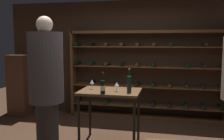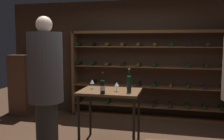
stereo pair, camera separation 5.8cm
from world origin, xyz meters
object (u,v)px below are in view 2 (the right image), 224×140
(display_cabinet, at_px, (21,85))
(wine_glass_stemmed_right, at_px, (92,82))
(tasting_table, at_px, (110,97))
(wine_bottle_amber_reserve, at_px, (103,86))
(wine_glass_stemmed_left, at_px, (117,85))
(person_guest_blue_shirt, at_px, (46,84))
(wine_bottle_gold_foil, at_px, (129,84))
(wine_rack, at_px, (147,75))

(display_cabinet, bearing_deg, wine_glass_stemmed_right, -27.15)
(tasting_table, xyz_separation_m, wine_bottle_amber_reserve, (-0.05, -0.28, 0.23))
(wine_glass_stemmed_left, bearing_deg, person_guest_blue_shirt, -135.66)
(wine_bottle_gold_foil, relative_size, wine_glass_stemmed_left, 2.52)
(display_cabinet, height_order, wine_bottle_amber_reserve, display_cabinet)
(wine_rack, height_order, tasting_table, wine_rack)
(person_guest_blue_shirt, height_order, wine_bottle_amber_reserve, person_guest_blue_shirt)
(wine_bottle_amber_reserve, bearing_deg, wine_glass_stemmed_left, 50.88)
(wine_rack, relative_size, person_guest_blue_shirt, 1.66)
(wine_glass_stemmed_right, bearing_deg, wine_bottle_gold_foil, -14.68)
(wine_rack, bearing_deg, person_guest_blue_shirt, -115.87)
(wine_rack, relative_size, wine_bottle_amber_reserve, 10.11)
(wine_rack, distance_m, wine_bottle_amber_reserve, 1.90)
(tasting_table, height_order, wine_glass_stemmed_left, wine_glass_stemmed_left)
(wine_bottle_gold_foil, height_order, wine_bottle_amber_reserve, wine_bottle_gold_foil)
(person_guest_blue_shirt, distance_m, display_cabinet, 2.69)
(display_cabinet, height_order, wine_glass_stemmed_right, display_cabinet)
(person_guest_blue_shirt, distance_m, wine_bottle_gold_foil, 1.30)
(wine_rack, xyz_separation_m, wine_glass_stemmed_left, (-0.35, -1.61, 0.04))
(wine_glass_stemmed_right, height_order, wine_glass_stemmed_left, wine_glass_stemmed_right)
(wine_glass_stemmed_right, bearing_deg, wine_glass_stemmed_left, -17.14)
(person_guest_blue_shirt, xyz_separation_m, wine_glass_stemmed_right, (0.36, 0.95, -0.11))
(person_guest_blue_shirt, bearing_deg, wine_glass_stemmed_left, -97.93)
(display_cabinet, bearing_deg, wine_bottle_amber_reserve, -31.09)
(wine_rack, xyz_separation_m, wine_bottle_amber_reserve, (-0.52, -1.83, 0.04))
(tasting_table, bearing_deg, person_guest_blue_shirt, -128.73)
(display_cabinet, bearing_deg, person_guest_blue_shirt, -49.59)
(wine_rack, height_order, wine_bottle_gold_foil, wine_rack)
(tasting_table, distance_m, wine_glass_stemmed_right, 0.41)
(tasting_table, distance_m, display_cabinet, 2.68)
(wine_bottle_gold_foil, bearing_deg, tasting_table, 163.85)
(display_cabinet, height_order, wine_glass_stemmed_left, display_cabinet)
(wine_glass_stemmed_left, bearing_deg, display_cabinet, 154.56)
(person_guest_blue_shirt, relative_size, wine_glass_stemmed_right, 12.97)
(wine_rack, xyz_separation_m, wine_glass_stemmed_right, (-0.81, -1.47, 0.04))
(wine_rack, distance_m, display_cabinet, 2.93)
(display_cabinet, relative_size, wine_glass_stemmed_left, 9.24)
(wine_bottle_amber_reserve, xyz_separation_m, wine_glass_stemmed_right, (-0.29, 0.36, -0.00))
(person_guest_blue_shirt, xyz_separation_m, wine_bottle_amber_reserve, (0.65, 0.59, -0.11))
(wine_rack, xyz_separation_m, wine_bottle_gold_foil, (-0.14, -1.64, 0.07))
(wine_glass_stemmed_right, bearing_deg, tasting_table, -13.18)
(tasting_table, bearing_deg, wine_bottle_gold_foil, -16.15)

